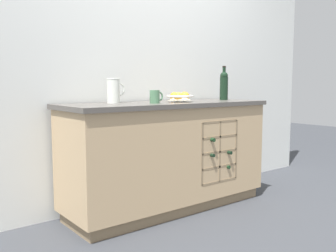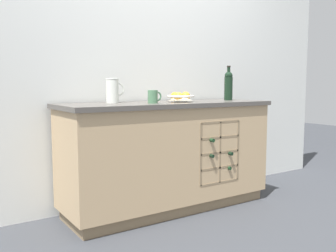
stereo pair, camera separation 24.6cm
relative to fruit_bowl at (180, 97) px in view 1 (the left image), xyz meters
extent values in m
plane|color=#383A3F|center=(-0.11, 0.02, -0.92)|extent=(14.00, 14.00, 0.00)
cube|color=silver|center=(-0.11, 0.36, 0.36)|extent=(4.40, 0.06, 2.55)
cube|color=#8B7354|center=(-0.11, 0.02, -0.87)|extent=(1.67, 0.50, 0.09)
cube|color=tan|center=(-0.11, 0.02, -0.45)|extent=(1.73, 0.56, 0.76)
cube|color=#514C47|center=(-0.11, 0.02, -0.06)|extent=(1.77, 0.60, 0.03)
cube|color=#8B7354|center=(0.21, -0.16, -0.44)|extent=(0.39, 0.01, 0.50)
cube|color=#8B7354|center=(0.01, -0.21, -0.44)|extent=(0.02, 0.10, 0.50)
cube|color=#8B7354|center=(0.41, -0.21, -0.44)|extent=(0.02, 0.10, 0.50)
cube|color=#8B7354|center=(0.21, -0.21, -0.69)|extent=(0.39, 0.10, 0.02)
cube|color=#8B7354|center=(0.21, -0.21, -0.57)|extent=(0.39, 0.10, 0.02)
cube|color=#8B7354|center=(0.21, -0.21, -0.44)|extent=(0.39, 0.10, 0.02)
cube|color=#8B7354|center=(0.21, -0.21, -0.32)|extent=(0.39, 0.10, 0.02)
cube|color=#8B7354|center=(0.21, -0.21, -0.19)|extent=(0.39, 0.10, 0.02)
cube|color=#8B7354|center=(0.21, -0.21, -0.44)|extent=(0.02, 0.10, 0.50)
cylinder|color=#19381E|center=(0.31, -0.08, -0.58)|extent=(0.08, 0.21, 0.08)
cylinder|color=#19381E|center=(0.31, -0.23, -0.58)|extent=(0.03, 0.09, 0.03)
cylinder|color=black|center=(0.11, -0.11, -0.46)|extent=(0.08, 0.19, 0.08)
cylinder|color=black|center=(0.11, -0.25, -0.46)|extent=(0.03, 0.08, 0.03)
cylinder|color=black|center=(0.31, -0.12, -0.46)|extent=(0.08, 0.19, 0.08)
cylinder|color=black|center=(0.31, -0.26, -0.46)|extent=(0.03, 0.08, 0.03)
cylinder|color=#19381E|center=(0.11, -0.11, -0.33)|extent=(0.08, 0.20, 0.08)
cylinder|color=#19381E|center=(0.11, -0.25, -0.33)|extent=(0.03, 0.09, 0.03)
cylinder|color=silver|center=(0.00, 0.00, -0.03)|extent=(0.10, 0.10, 0.01)
cone|color=silver|center=(0.00, 0.00, -0.01)|extent=(0.21, 0.21, 0.05)
torus|color=silver|center=(0.00, 0.00, 0.01)|extent=(0.22, 0.22, 0.02)
sphere|color=gold|center=(-0.04, -0.02, 0.01)|extent=(0.07, 0.07, 0.07)
sphere|color=gold|center=(0.05, -0.01, 0.01)|extent=(0.08, 0.08, 0.08)
sphere|color=orange|center=(-0.03, 0.04, 0.01)|extent=(0.07, 0.07, 0.07)
cylinder|color=silver|center=(-0.54, 0.14, 0.06)|extent=(0.10, 0.10, 0.19)
torus|color=silver|center=(-0.54, 0.14, 0.15)|extent=(0.10, 0.10, 0.01)
torus|color=silver|center=(-0.49, 0.14, 0.07)|extent=(0.10, 0.01, 0.10)
cylinder|color=#4C7A56|center=(-0.31, -0.07, 0.01)|extent=(0.08, 0.08, 0.10)
torus|color=#4C7A56|center=(-0.27, -0.07, 0.01)|extent=(0.08, 0.01, 0.08)
cylinder|color=black|center=(0.57, 0.05, 0.07)|extent=(0.08, 0.08, 0.21)
sphere|color=black|center=(0.57, 0.05, 0.18)|extent=(0.07, 0.07, 0.07)
cylinder|color=black|center=(0.57, 0.05, 0.22)|extent=(0.03, 0.03, 0.09)
cylinder|color=black|center=(0.57, 0.05, 0.27)|extent=(0.03, 0.03, 0.01)
camera|label=1|loc=(-1.98, -2.36, 0.10)|focal=40.00mm
camera|label=2|loc=(-1.78, -2.50, 0.10)|focal=40.00mm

